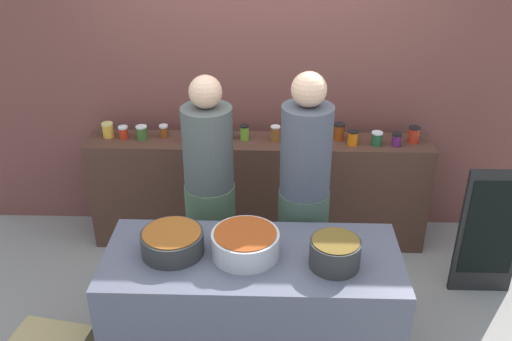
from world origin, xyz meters
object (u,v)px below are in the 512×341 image
preserve_jar_7 (244,132)px  preserve_jar_14 (397,140)px  preserve_jar_1 (123,132)px  preserve_jar_11 (339,132)px  preserve_jar_10 (317,132)px  chalkboard_sign (490,233)px  preserve_jar_2 (142,133)px  preserve_jar_5 (208,133)px  preserve_jar_9 (297,132)px  preserve_jar_13 (377,138)px  cooking_pot_left (172,242)px  preserve_jar_0 (108,130)px  preserve_jar_8 (275,134)px  cooking_pot_center (245,244)px  cook_with_tongs (210,204)px  preserve_jar_12 (353,138)px  preserve_jar_6 (228,133)px  preserve_jar_3 (164,131)px  preserve_jar_4 (187,135)px  preserve_jar_15 (414,135)px  cook_in_cap (303,211)px

preserve_jar_7 → preserve_jar_14: preserve_jar_7 is taller
preserve_jar_1 → preserve_jar_11: preserve_jar_11 is taller
preserve_jar_10 → chalkboard_sign: 1.46m
preserve_jar_10 → preserve_jar_11: preserve_jar_11 is taller
preserve_jar_2 → preserve_jar_7: size_ratio=0.92×
preserve_jar_5 → preserve_jar_11: preserve_jar_11 is taller
preserve_jar_9 → preserve_jar_14: size_ratio=1.16×
preserve_jar_5 → preserve_jar_13: same height
cooking_pot_left → preserve_jar_0: bearing=117.5°
preserve_jar_8 → chalkboard_sign: size_ratio=0.12×
cooking_pot_center → preserve_jar_10: bearing=71.1°
preserve_jar_7 → preserve_jar_11: preserve_jar_11 is taller
preserve_jar_13 → cook_with_tongs: size_ratio=0.06×
preserve_jar_2 → preserve_jar_12: 1.64m
preserve_jar_6 → preserve_jar_10: (0.69, 0.01, 0.01)m
preserve_jar_9 → preserve_jar_10: same height
preserve_jar_3 → preserve_jar_11: preserve_jar_11 is taller
preserve_jar_9 → cook_with_tongs: bearing=-129.3°
preserve_jar_4 → cook_with_tongs: bearing=-70.0°
preserve_jar_6 → preserve_jar_8: bearing=-4.3°
preserve_jar_7 → preserve_jar_14: size_ratio=1.16×
preserve_jar_7 → chalkboard_sign: size_ratio=0.12×
cooking_pot_left → preserve_jar_14: bearing=41.3°
preserve_jar_0 → preserve_jar_1: preserve_jar_0 is taller
preserve_jar_8 → preserve_jar_15: 1.07m
preserve_jar_1 → preserve_jar_2: bearing=-4.5°
preserve_jar_12 → cooking_pot_left: preserve_jar_12 is taller
preserve_jar_12 → preserve_jar_5: bearing=176.3°
preserve_jar_6 → cook_with_tongs: 0.76m
preserve_jar_0 → preserve_jar_7: bearing=-0.6°
preserve_jar_2 → preserve_jar_13: preserve_jar_2 is taller
preserve_jar_1 → preserve_jar_10: preserve_jar_10 is taller
cook_with_tongs → chalkboard_sign: (1.98, 0.09, -0.26)m
chalkboard_sign → preserve_jar_15: bearing=126.7°
preserve_jar_4 → cook_in_cap: bearing=-42.4°
preserve_jar_7 → preserve_jar_13: (1.02, -0.07, -0.01)m
preserve_jar_10 → cooking_pot_center: bearing=-108.9°
preserve_jar_11 → preserve_jar_15: size_ratio=1.07×
preserve_jar_9 → preserve_jar_8: bearing=-166.4°
preserve_jar_5 → cooking_pot_center: bearing=-75.8°
preserve_jar_11 → preserve_jar_14: (0.43, -0.10, -0.02)m
preserve_jar_3 → cook_with_tongs: (0.44, -0.75, -0.21)m
preserve_jar_6 → preserve_jar_12: preserve_jar_12 is taller
cooking_pot_left → cook_with_tongs: 0.71m
preserve_jar_0 → preserve_jar_6: preserve_jar_0 is taller
preserve_jar_3 → cooking_pot_left: bearing=-78.2°
preserve_jar_7 → preserve_jar_11: (0.74, 0.02, 0.01)m
preserve_jar_12 → preserve_jar_15: bearing=7.3°
cooking_pot_center → chalkboard_sign: chalkboard_sign is taller
preserve_jar_9 → cooking_pot_left: 1.61m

